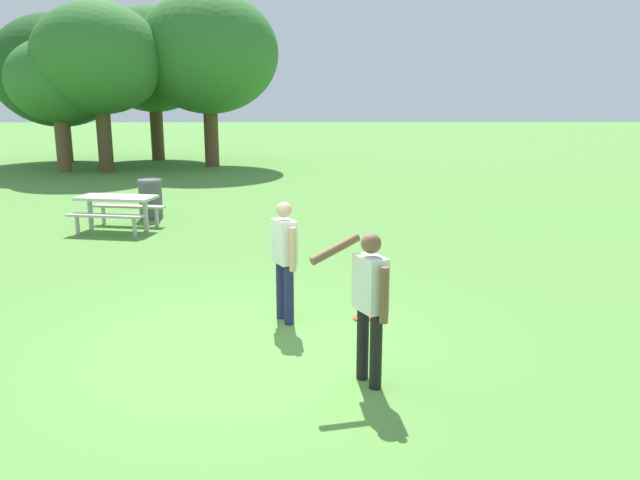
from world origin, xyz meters
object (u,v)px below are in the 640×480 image
Objects in this scene: tree_slender_mid at (153,60)px; frisbee at (362,318)px; picnic_table_near at (117,205)px; person_thrower at (369,298)px; person_catcher at (284,254)px; tree_far_right at (99,59)px; trash_can_beside_table at (151,199)px; tree_broad_center at (57,81)px; tree_back_left at (208,54)px; tree_tall_left at (59,71)px.

frisbee is at bearing -69.95° from tree_slender_mid.
person_thrower is at bearing -57.63° from picnic_table_near.
person_catcher is 0.26× the size of tree_far_right.
person_catcher is 8.11m from trash_can_beside_table.
tree_slender_mid is at bearing 59.65° from tree_broad_center.
person_thrower reaches higher than trash_can_beside_table.
tree_back_left is (3.86, 1.82, 0.30)m from tree_far_right.
trash_can_beside_table is at bearing 116.31° from person_thrower.
picnic_table_near is at bearing -65.54° from tree_tall_left.
person_thrower is at bearing -65.28° from tree_far_right.
tree_far_right is (1.62, 0.07, 0.81)m from tree_broad_center.
picnic_table_near is 12.37m from tree_broad_center.
picnic_table_near is at bearing 124.12° from person_catcher.
person_thrower reaches higher than frisbee.
tree_far_right is at bearing 117.49° from frisbee.
person_thrower is 0.85× the size of picnic_table_near.
tree_slender_mid reaches higher than tree_far_right.
picnic_table_near is 0.27× the size of tree_back_left.
person_thrower is at bearing -61.23° from tree_broad_center.
frisbee is at bearing -62.51° from tree_far_right.
person_thrower is 25.16m from tree_tall_left.
tree_back_left is (2.87, -2.58, 0.13)m from tree_slender_mid.
person_thrower is 6.66× the size of frisbee.
person_thrower is 0.26× the size of tree_far_right.
trash_can_beside_table is 0.15× the size of tree_far_right.
trash_can_beside_table is 11.00m from tree_far_right.
trash_can_beside_table is 0.15× the size of tree_tall_left.
tree_slender_mid is (3.89, 0.88, 0.51)m from tree_tall_left.
tree_tall_left is 3.84m from tree_broad_center.
tree_far_right is (-4.06, 9.49, 3.78)m from trash_can_beside_table.
tree_back_left reaches higher than tree_far_right.
person_catcher is 19.25m from tree_broad_center.
person_catcher is at bearing -72.55° from tree_slender_mid.
tree_slender_mid is (-6.65, 21.15, 3.49)m from person_catcher.
tree_broad_center is 5.90m from tree_back_left.
tree_tall_left reaches higher than tree_broad_center.
tree_far_right is at bearing -50.59° from tree_tall_left.
person_catcher is at bearing -62.55° from tree_tall_left.
tree_slender_mid reaches higher than person_thrower.
picnic_table_near reaches higher than frisbee.
tree_far_right reaches higher than person_catcher.
tree_back_left reaches higher than tree_slender_mid.
tree_back_left is at bearing -14.14° from tree_tall_left.
person_catcher is 19.30m from tree_back_left.
tree_back_left is (-4.73, 20.48, 3.60)m from person_thrower.
frisbee is at bearing -57.27° from trash_can_beside_table.
person_thrower is at bearing -92.93° from frisbee.
person_thrower is 0.24× the size of tree_slender_mid.
tree_far_right reaches higher than frisbee.
person_thrower is 24.52m from tree_slender_mid.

